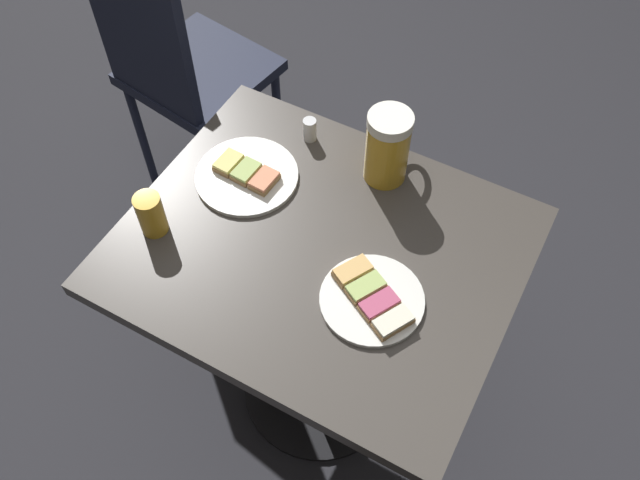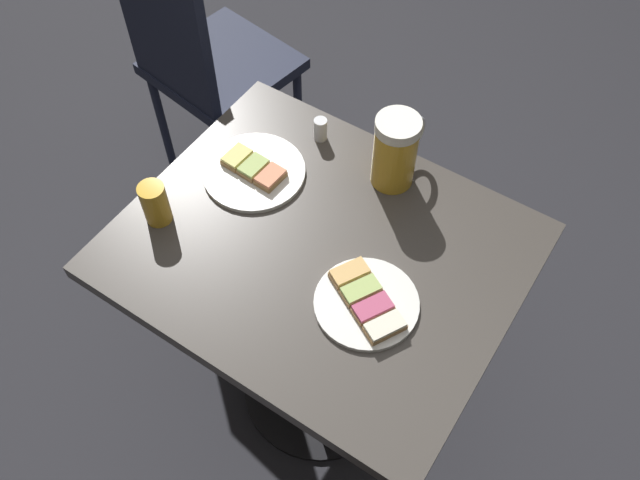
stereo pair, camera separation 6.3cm
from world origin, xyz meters
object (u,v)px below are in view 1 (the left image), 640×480
at_px(salt_shaker, 310,130).
at_px(plate_far, 247,175).
at_px(cafe_chair, 179,65).
at_px(beer_glass_small, 151,214).
at_px(plate_near, 372,298).
at_px(beer_mug, 389,146).

bearing_deg(salt_shaker, plate_far, 69.38).
bearing_deg(cafe_chair, plate_far, -28.52).
xyz_separation_m(beer_glass_small, salt_shaker, (-0.16, -0.38, -0.02)).
height_order(plate_near, salt_shaker, salt_shaker).
xyz_separation_m(beer_mug, salt_shaker, (0.20, -0.01, -0.06)).
height_order(plate_near, plate_far, same).
bearing_deg(beer_glass_small, cafe_chair, -55.90).
bearing_deg(cafe_chair, salt_shaker, -11.48).
relative_size(plate_near, cafe_chair, 0.21).
bearing_deg(plate_far, beer_mug, -148.90).
relative_size(plate_near, plate_far, 0.90).
xyz_separation_m(plate_near, cafe_chair, (0.87, -0.53, -0.18)).
bearing_deg(beer_mug, cafe_chair, -16.28).
distance_m(beer_mug, salt_shaker, 0.21).
xyz_separation_m(salt_shaker, cafe_chair, (0.55, -0.21, -0.20)).
relative_size(plate_far, beer_glass_small, 2.31).
bearing_deg(plate_near, plate_far, -21.41).
xyz_separation_m(beer_glass_small, cafe_chair, (0.40, -0.59, -0.22)).
relative_size(plate_near, beer_glass_small, 2.07).
xyz_separation_m(plate_near, beer_mug, (0.12, -0.31, 0.08)).
bearing_deg(beer_glass_small, beer_mug, -133.95).
bearing_deg(salt_shaker, beer_mug, 176.63).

